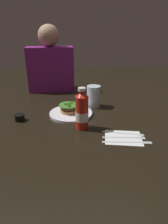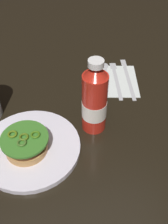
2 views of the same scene
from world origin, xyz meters
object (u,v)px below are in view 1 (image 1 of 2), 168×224
object	(u,v)px
burger_sandwich	(69,108)
diner_person	(50,63)
ketchup_bottle	(82,111)
fork_utensil	(127,137)
butter_knife	(130,142)
water_glass	(94,96)
dinner_plate	(71,113)
condiment_cup	(20,117)
napkin	(123,138)
spoon_utensil	(129,133)

from	to	relation	value
burger_sandwich	diner_person	distance (m)	0.57
ketchup_bottle	fork_utensil	size ratio (longest dim) A/B	1.07
butter_knife	fork_utensil	size ratio (longest dim) A/B	1.12
water_glass	diner_person	xyz separation A→B (m)	(-0.27, 0.42, 0.15)
ketchup_bottle	butter_knife	distance (m)	0.27
ketchup_bottle	burger_sandwich	bearing A→B (deg)	106.27
dinner_plate	diner_person	world-z (taller)	diner_person
condiment_cup	fork_utensil	xyz separation A→B (m)	(0.53, -0.27, -0.01)
burger_sandwich	condiment_cup	size ratio (longest dim) A/B	2.15
diner_person	butter_knife	bearing A→B (deg)	-67.97
ketchup_bottle	butter_knife	size ratio (longest dim) A/B	0.96
dinner_plate	napkin	size ratio (longest dim) A/B	1.49
ketchup_bottle	fork_utensil	bearing A→B (deg)	-32.81
ketchup_bottle	spoon_utensil	world-z (taller)	ketchup_bottle
dinner_plate	burger_sandwich	world-z (taller)	burger_sandwich
water_glass	spoon_utensil	bearing A→B (deg)	-74.71
napkin	fork_utensil	bearing A→B (deg)	-9.62
condiment_cup	napkin	distance (m)	0.57
napkin	butter_knife	size ratio (longest dim) A/B	0.76
ketchup_bottle	fork_utensil	distance (m)	0.25
burger_sandwich	condiment_cup	distance (m)	0.28
ketchup_bottle	diner_person	xyz separation A→B (m)	(-0.16, 0.71, 0.12)
water_glass	butter_knife	distance (m)	0.47
condiment_cup	spoon_utensil	world-z (taller)	condiment_cup
condiment_cup	butter_knife	bearing A→B (deg)	-30.22
ketchup_bottle	condiment_cup	size ratio (longest dim) A/B	3.98
dinner_plate	diner_person	bearing A→B (deg)	102.27
fork_utensil	napkin	bearing A→B (deg)	170.38
water_glass	fork_utensil	distance (m)	0.43
spoon_utensil	burger_sandwich	bearing A→B (deg)	134.15
condiment_cup	napkin	size ratio (longest dim) A/B	0.32
burger_sandwich	ketchup_bottle	xyz separation A→B (m)	(0.05, -0.18, 0.05)
burger_sandwich	diner_person	world-z (taller)	diner_person
condiment_cup	diner_person	xyz separation A→B (m)	(0.17, 0.57, 0.20)
napkin	dinner_plate	bearing A→B (deg)	126.46
burger_sandwich	diner_person	xyz separation A→B (m)	(-0.11, 0.53, 0.18)
butter_knife	burger_sandwich	bearing A→B (deg)	125.37
water_glass	diner_person	world-z (taller)	diner_person
ketchup_bottle	water_glass	world-z (taller)	ketchup_bottle
fork_utensil	dinner_plate	bearing A→B (deg)	128.44
butter_knife	diner_person	world-z (taller)	diner_person
water_glass	condiment_cup	size ratio (longest dim) A/B	2.56
fork_utensil	diner_person	xyz separation A→B (m)	(-0.36, 0.84, 0.21)
burger_sandwich	butter_knife	bearing A→B (deg)	-54.63
dinner_plate	spoon_utensil	size ratio (longest dim) A/B	1.29
spoon_utensil	water_glass	bearing A→B (deg)	105.29
ketchup_bottle	butter_knife	world-z (taller)	ketchup_bottle
water_glass	fork_utensil	xyz separation A→B (m)	(0.09, -0.42, -0.06)
ketchup_bottle	spoon_utensil	distance (m)	0.25
water_glass	napkin	bearing A→B (deg)	-80.85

